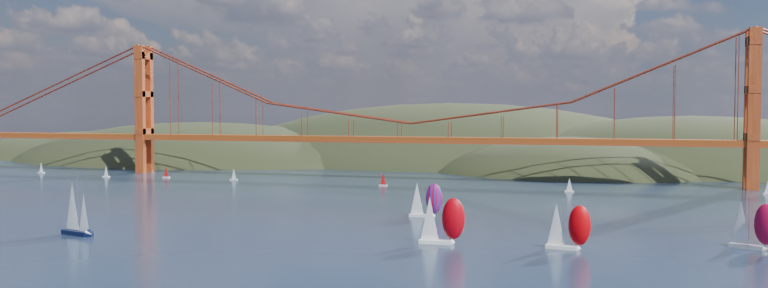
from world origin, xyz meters
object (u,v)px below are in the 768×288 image
racer_2 (753,224)px  racer_0 (441,219)px  racer_1 (567,226)px  sloop_navy (76,209)px  racer_rwb (425,199)px

racer_2 → racer_0: bearing=-142.2°
racer_1 → racer_0: bearing=-168.9°
sloop_navy → racer_rwb: sloop_navy is taller
racer_0 → racer_2: (59.14, 12.20, -0.17)m
racer_rwb → sloop_navy: bearing=-144.9°
racer_0 → racer_rwb: racer_0 is taller
racer_1 → racer_2: 36.19m
racer_0 → racer_rwb: size_ratio=1.10×
racer_0 → racer_1: (24.67, 1.18, -0.37)m
racer_2 → sloop_navy: bearing=-144.0°
racer_0 → racer_1: racer_0 is taller
racer_2 → racer_rwb: bearing=-172.4°
racer_1 → sloop_navy: bearing=-164.5°
racer_0 → racer_2: racer_0 is taller
racer_2 → racer_rwb: size_ratio=1.06×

